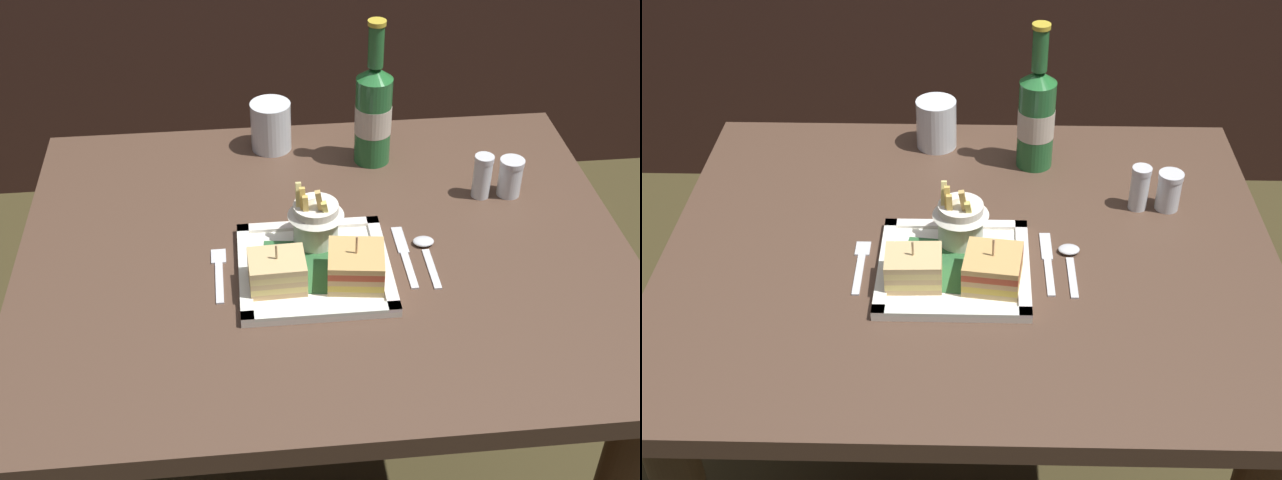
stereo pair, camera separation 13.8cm
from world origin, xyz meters
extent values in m
cube|color=#4F382A|center=(0.00, 0.00, 0.75)|extent=(1.01, 0.82, 0.04)
cylinder|color=#4C3B29|center=(-0.42, 0.33, 0.37)|extent=(0.08, 0.08, 0.73)
cylinder|color=#5B2E1C|center=(0.42, 0.33, 0.37)|extent=(0.08, 0.08, 0.73)
cube|color=white|center=(-0.02, -0.06, 0.77)|extent=(0.24, 0.24, 0.01)
cube|color=#2C6334|center=(-0.02, -0.06, 0.78)|extent=(0.18, 0.15, 0.00)
cube|color=white|center=(-0.02, -0.17, 0.78)|extent=(0.24, 0.02, 0.01)
cube|color=white|center=(-0.02, 0.05, 0.78)|extent=(0.24, 0.02, 0.01)
cube|color=white|center=(-0.13, -0.06, 0.78)|extent=(0.02, 0.24, 0.01)
cube|color=white|center=(0.09, -0.06, 0.78)|extent=(0.02, 0.24, 0.01)
cube|color=tan|center=(-0.08, -0.10, 0.78)|extent=(0.09, 0.07, 0.01)
cube|color=#F3D577|center=(-0.08, -0.10, 0.79)|extent=(0.09, 0.07, 0.01)
cube|color=tan|center=(-0.08, -0.10, 0.80)|extent=(0.09, 0.07, 0.01)
cube|color=#E4C97A|center=(-0.08, -0.10, 0.82)|extent=(0.09, 0.07, 0.01)
cube|color=#D5B477|center=(-0.08, -0.10, 0.83)|extent=(0.09, 0.07, 0.01)
cylinder|color=tan|center=(-0.08, -0.10, 0.82)|extent=(0.00, 0.00, 0.08)
cube|color=tan|center=(0.04, -0.10, 0.78)|extent=(0.10, 0.10, 0.01)
cube|color=gold|center=(0.04, -0.10, 0.79)|extent=(0.10, 0.10, 0.01)
cube|color=tan|center=(0.04, -0.10, 0.81)|extent=(0.10, 0.10, 0.01)
cube|color=#C1492D|center=(0.04, -0.10, 0.82)|extent=(0.10, 0.10, 0.01)
cube|color=tan|center=(0.04, -0.10, 0.83)|extent=(0.10, 0.10, 0.01)
cylinder|color=tan|center=(0.04, -0.10, 0.82)|extent=(0.00, 0.00, 0.08)
cylinder|color=silver|center=(-0.01, 0.01, 0.82)|extent=(0.07, 0.07, 0.07)
cone|color=white|center=(-0.01, 0.01, 0.85)|extent=(0.09, 0.09, 0.03)
cube|color=#E1CF66|center=(0.00, -0.01, 0.84)|extent=(0.02, 0.02, 0.05)
cube|color=#E8BE57|center=(-0.04, 0.00, 0.85)|extent=(0.01, 0.02, 0.07)
cube|color=#EEDC83|center=(-0.04, 0.01, 0.85)|extent=(0.01, 0.03, 0.07)
cube|color=#DBB264|center=(-0.01, -0.01, 0.85)|extent=(0.02, 0.01, 0.07)
cube|color=#D9B256|center=(-0.03, -0.01, 0.85)|extent=(0.01, 0.01, 0.06)
cylinder|color=#276B34|center=(0.12, 0.26, 0.85)|extent=(0.07, 0.07, 0.17)
cone|color=#256F31|center=(0.12, 0.26, 0.95)|extent=(0.07, 0.07, 0.02)
cylinder|color=#256530|center=(0.12, 0.26, 1.00)|extent=(0.03, 0.03, 0.08)
cylinder|color=gold|center=(0.12, 0.26, 1.04)|extent=(0.03, 0.03, 0.01)
cylinder|color=beige|center=(0.12, 0.26, 0.86)|extent=(0.07, 0.07, 0.05)
cylinder|color=silver|center=(-0.07, 0.33, 0.82)|extent=(0.08, 0.08, 0.10)
cylinder|color=silver|center=(-0.07, 0.33, 0.79)|extent=(0.07, 0.07, 0.04)
cube|color=silver|center=(-0.17, -0.07, 0.77)|extent=(0.01, 0.10, 0.00)
cube|color=silver|center=(-0.18, -0.01, 0.77)|extent=(0.02, 0.04, 0.00)
cube|color=silver|center=(0.13, -0.07, 0.77)|extent=(0.01, 0.09, 0.00)
cube|color=silver|center=(0.13, 0.01, 0.77)|extent=(0.02, 0.07, 0.00)
cube|color=silver|center=(0.16, -0.07, 0.77)|extent=(0.01, 0.10, 0.00)
ellipsoid|color=silver|center=(0.16, -0.01, 0.78)|extent=(0.04, 0.03, 0.01)
cylinder|color=silver|center=(0.29, 0.12, 0.81)|extent=(0.03, 0.03, 0.07)
cylinder|color=white|center=(0.29, 0.12, 0.79)|extent=(0.03, 0.03, 0.04)
cylinder|color=silver|center=(0.29, 0.12, 0.85)|extent=(0.03, 0.03, 0.01)
cylinder|color=silver|center=(0.34, 0.12, 0.80)|extent=(0.04, 0.04, 0.06)
cylinder|color=#35371E|center=(0.34, 0.12, 0.79)|extent=(0.04, 0.04, 0.03)
cylinder|color=silver|center=(0.34, 0.12, 0.84)|extent=(0.04, 0.04, 0.01)
camera|label=1|loc=(-0.12, -1.12, 1.64)|focal=48.73mm
camera|label=2|loc=(0.01, -1.13, 1.64)|focal=48.73mm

